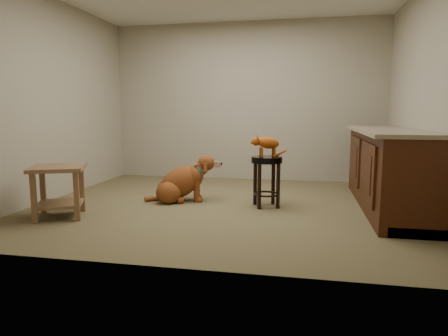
% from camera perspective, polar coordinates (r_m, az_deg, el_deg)
% --- Properties ---
extents(floor, '(4.50, 4.00, 0.01)m').
position_cam_1_polar(floor, '(4.90, -0.27, -5.38)').
color(floor, brown).
rests_on(floor, ground).
extents(room_shell, '(4.54, 4.04, 2.62)m').
position_cam_1_polar(room_shell, '(4.80, -0.28, 14.48)').
color(room_shell, '#A09781').
rests_on(room_shell, ground).
extents(cabinet_run, '(0.70, 2.56, 0.94)m').
position_cam_1_polar(cabinet_run, '(5.12, 22.31, -0.41)').
color(cabinet_run, '#3E1B0B').
rests_on(cabinet_run, ground).
extents(padded_stool, '(0.40, 0.40, 0.61)m').
position_cam_1_polar(padded_stool, '(4.80, 6.11, -0.46)').
color(padded_stool, black).
rests_on(padded_stool, ground).
extents(wood_stool, '(0.43, 0.43, 0.73)m').
position_cam_1_polar(wood_stool, '(5.82, 20.01, 0.10)').
color(wood_stool, brown).
rests_on(wood_stool, ground).
extents(side_table, '(0.71, 0.71, 0.56)m').
position_cam_1_polar(side_table, '(4.66, -22.55, -2.07)').
color(side_table, brown).
rests_on(side_table, ground).
extents(golden_retriever, '(0.97, 0.58, 0.63)m').
position_cam_1_polar(golden_retriever, '(5.13, -6.12, -2.14)').
color(golden_retriever, brown).
rests_on(golden_retriever, ground).
extents(tabby_kitten, '(0.41, 0.28, 0.29)m').
position_cam_1_polar(tabby_kitten, '(4.76, 6.04, 3.51)').
color(tabby_kitten, '#9F440F').
rests_on(tabby_kitten, padded_stool).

